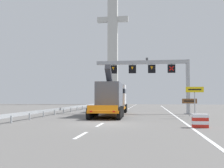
{
  "coord_description": "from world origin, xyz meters",
  "views": [
    {
      "loc": [
        3.45,
        -19.5,
        2.0
      ],
      "look_at": [
        -0.67,
        9.55,
        3.49
      ],
      "focal_mm": 42.04,
      "sensor_mm": 36.0,
      "label": 1
    }
  ],
  "objects_px": {
    "overhead_lane_gantry": "(153,70)",
    "bridge_pylon_distant": "(113,34)",
    "exit_sign_yellow": "(195,94)",
    "tourist_info_sign_brown": "(190,103)",
    "crash_barrier_striped": "(200,121)",
    "heavy_haul_truck_orange": "(112,97)"
  },
  "relations": [
    {
      "from": "overhead_lane_gantry",
      "to": "heavy_haul_truck_orange",
      "type": "distance_m",
      "value": 6.06
    },
    {
      "from": "bridge_pylon_distant",
      "to": "tourist_info_sign_brown",
      "type": "bearing_deg",
      "value": -72.4
    },
    {
      "from": "tourist_info_sign_brown",
      "to": "crash_barrier_striped",
      "type": "relative_size",
      "value": 1.84
    },
    {
      "from": "overhead_lane_gantry",
      "to": "heavy_haul_truck_orange",
      "type": "relative_size",
      "value": 0.81
    },
    {
      "from": "exit_sign_yellow",
      "to": "crash_barrier_striped",
      "type": "distance_m",
      "value": 7.98
    },
    {
      "from": "heavy_haul_truck_orange",
      "to": "crash_barrier_striped",
      "type": "relative_size",
      "value": 13.98
    },
    {
      "from": "overhead_lane_gantry",
      "to": "bridge_pylon_distant",
      "type": "height_order",
      "value": "bridge_pylon_distant"
    },
    {
      "from": "exit_sign_yellow",
      "to": "bridge_pylon_distant",
      "type": "distance_m",
      "value": 53.9
    },
    {
      "from": "crash_barrier_striped",
      "to": "tourist_info_sign_brown",
      "type": "bearing_deg",
      "value": 85.11
    },
    {
      "from": "crash_barrier_striped",
      "to": "bridge_pylon_distant",
      "type": "bearing_deg",
      "value": 103.58
    },
    {
      "from": "tourist_info_sign_brown",
      "to": "bridge_pylon_distant",
      "type": "height_order",
      "value": "bridge_pylon_distant"
    },
    {
      "from": "exit_sign_yellow",
      "to": "crash_barrier_striped",
      "type": "xyz_separation_m",
      "value": [
        -0.97,
        -7.7,
        -1.84
      ]
    },
    {
      "from": "exit_sign_yellow",
      "to": "tourist_info_sign_brown",
      "type": "xyz_separation_m",
      "value": [
        -0.07,
        2.89,
        -0.88
      ]
    },
    {
      "from": "tourist_info_sign_brown",
      "to": "crash_barrier_striped",
      "type": "xyz_separation_m",
      "value": [
        -0.91,
        -10.59,
        -0.97
      ]
    },
    {
      "from": "exit_sign_yellow",
      "to": "overhead_lane_gantry",
      "type": "bearing_deg",
      "value": 120.45
    },
    {
      "from": "exit_sign_yellow",
      "to": "heavy_haul_truck_orange",
      "type": "bearing_deg",
      "value": 151.62
    },
    {
      "from": "overhead_lane_gantry",
      "to": "exit_sign_yellow",
      "type": "height_order",
      "value": "overhead_lane_gantry"
    },
    {
      "from": "overhead_lane_gantry",
      "to": "bridge_pylon_distant",
      "type": "xyz_separation_m",
      "value": [
        -10.85,
        42.31,
        14.95
      ]
    },
    {
      "from": "overhead_lane_gantry",
      "to": "tourist_info_sign_brown",
      "type": "height_order",
      "value": "overhead_lane_gantry"
    },
    {
      "from": "crash_barrier_striped",
      "to": "bridge_pylon_distant",
      "type": "xyz_separation_m",
      "value": [
        -13.63,
        56.39,
        19.77
      ]
    },
    {
      "from": "heavy_haul_truck_orange",
      "to": "crash_barrier_striped",
      "type": "bearing_deg",
      "value": -58.45
    },
    {
      "from": "exit_sign_yellow",
      "to": "tourist_info_sign_brown",
      "type": "distance_m",
      "value": 3.02
    }
  ]
}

